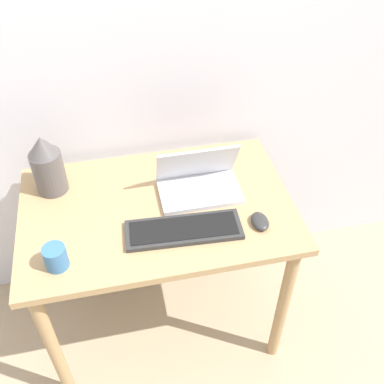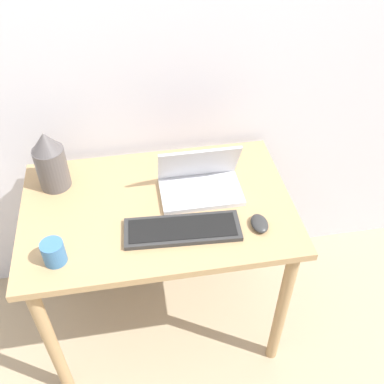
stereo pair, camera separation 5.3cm
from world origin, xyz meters
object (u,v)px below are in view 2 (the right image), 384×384
object	(u,v)px
mouse	(259,223)
vase	(50,161)
mug	(54,252)
laptop	(200,182)
keyboard	(183,229)

from	to	relation	value
mouse	vase	size ratio (longest dim) A/B	0.37
mouse	mug	xyz separation A→B (m)	(-0.72, -0.04, 0.03)
laptop	vase	xyz separation A→B (m)	(-0.56, 0.13, 0.08)
keyboard	vase	xyz separation A→B (m)	(-0.46, 0.33, 0.11)
mug	keyboard	bearing A→B (deg)	7.80
keyboard	mouse	distance (m)	0.28
laptop	mug	size ratio (longest dim) A/B	3.66
laptop	mouse	world-z (taller)	laptop
mouse	vase	xyz separation A→B (m)	(-0.74, 0.36, 0.11)
mouse	mug	world-z (taller)	mug
mouse	vase	bearing A→B (deg)	154.32
mouse	mug	size ratio (longest dim) A/B	1.09
mug	laptop	bearing A→B (deg)	26.19
laptop	keyboard	bearing A→B (deg)	-116.06
keyboard	vase	bearing A→B (deg)	144.04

